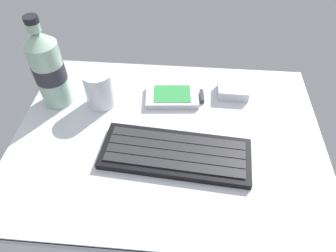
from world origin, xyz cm
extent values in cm
cube|color=silver|center=(0.00, 0.00, -1.00)|extent=(64.00, 48.00, 2.00)
cube|color=silver|center=(0.00, -23.40, 0.40)|extent=(64.00, 1.20, 0.80)
cube|color=black|center=(1.91, -5.12, 0.70)|extent=(29.74, 13.13, 1.40)
cube|color=#28282B|center=(2.15, -1.83, 1.55)|extent=(26.75, 3.98, 0.30)
cube|color=#28282B|center=(1.99, -4.02, 1.55)|extent=(26.75, 3.98, 0.30)
cube|color=#28282B|center=(1.83, -6.22, 1.55)|extent=(26.75, 3.98, 0.30)
cube|color=#28282B|center=(1.66, -8.41, 1.55)|extent=(26.75, 3.98, 0.30)
cube|color=silver|center=(0.50, 11.50, 0.70)|extent=(12.62, 8.62, 1.40)
cube|color=green|center=(0.50, 11.50, 1.45)|extent=(8.89, 6.64, 0.10)
cube|color=#333338|center=(6.88, 12.06, 0.70)|extent=(1.13, 3.86, 1.12)
cylinder|color=silver|center=(-15.94, 8.72, 4.25)|extent=(6.40, 6.40, 8.50)
cylinder|color=yellow|center=(-15.94, 8.72, 3.26)|extent=(5.50, 5.50, 6.12)
cylinder|color=#9EC1A8|center=(-26.04, 8.73, 7.50)|extent=(6.60, 6.60, 15.00)
cone|color=#9EC1A8|center=(-26.04, 8.73, 16.40)|extent=(6.60, 6.60, 2.80)
cylinder|color=#9EC1A8|center=(-26.04, 8.73, 18.70)|extent=(2.51, 2.51, 1.80)
cylinder|color=black|center=(-26.04, 8.73, 20.20)|extent=(2.77, 2.77, 1.20)
cylinder|color=#2D2D38|center=(-26.04, 8.73, 8.25)|extent=(6.73, 6.73, 3.80)
cube|color=silver|center=(14.09, 14.24, 1.20)|extent=(7.12, 5.75, 2.40)
camera|label=1|loc=(3.44, -41.13, 48.45)|focal=32.62mm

